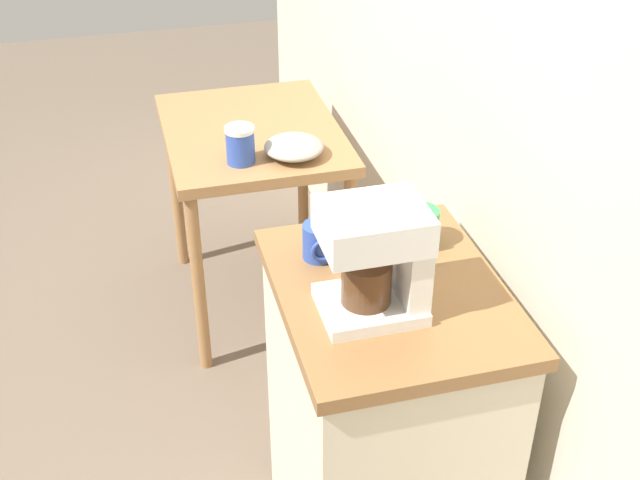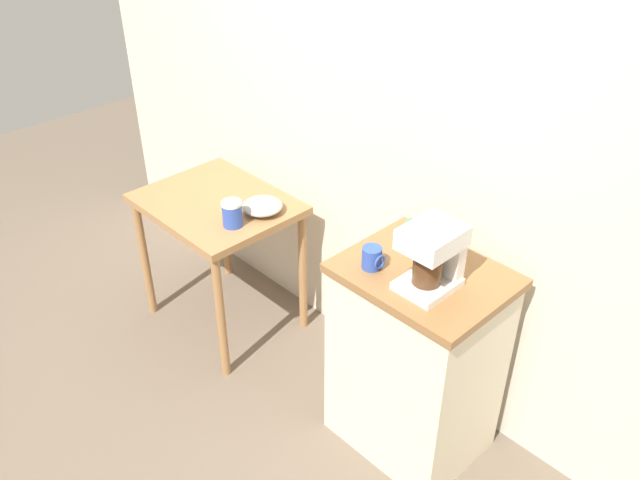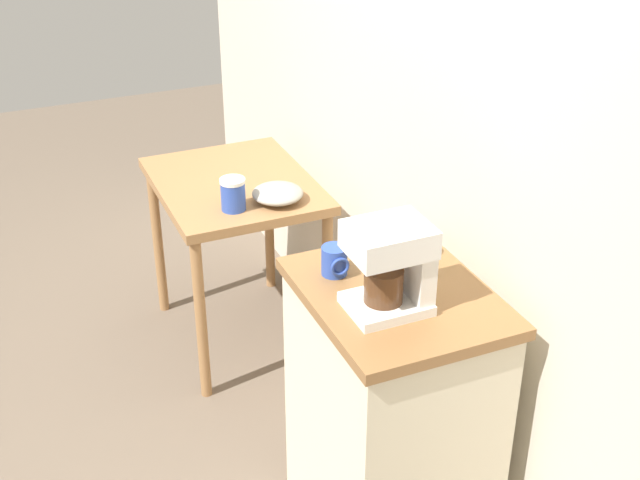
# 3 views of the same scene
# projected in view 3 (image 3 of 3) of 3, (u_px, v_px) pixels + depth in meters

# --- Properties ---
(ground_plane) EXTENTS (8.00, 8.00, 0.00)m
(ground_plane) POSITION_uv_depth(u_px,v_px,m) (299.00, 418.00, 3.41)
(ground_plane) COLOR #6B5B4C
(back_wall) EXTENTS (4.40, 0.10, 2.80)m
(back_wall) POSITION_uv_depth(u_px,v_px,m) (431.00, 65.00, 2.80)
(back_wall) COLOR beige
(back_wall) RESTS_ON ground_plane
(wooden_table) EXTENTS (0.77, 0.61, 0.76)m
(wooden_table) POSITION_uv_depth(u_px,v_px,m) (235.00, 204.00, 3.59)
(wooden_table) COLOR #9E7044
(wooden_table) RESTS_ON ground_plane
(kitchen_counter) EXTENTS (0.64, 0.51, 0.92)m
(kitchen_counter) POSITION_uv_depth(u_px,v_px,m) (391.00, 415.00, 2.72)
(kitchen_counter) COLOR beige
(kitchen_counter) RESTS_ON ground_plane
(bowl_stoneware) EXTENTS (0.20, 0.20, 0.06)m
(bowl_stoneware) POSITION_uv_depth(u_px,v_px,m) (278.00, 193.00, 3.36)
(bowl_stoneware) COLOR #9E998C
(bowl_stoneware) RESTS_ON wooden_table
(canister_enamel) EXTENTS (0.10, 0.10, 0.13)m
(canister_enamel) POSITION_uv_depth(u_px,v_px,m) (233.00, 194.00, 3.28)
(canister_enamel) COLOR #2D4CAD
(canister_enamel) RESTS_ON wooden_table
(coffee_maker) EXTENTS (0.18, 0.22, 0.26)m
(coffee_maker) POSITION_uv_depth(u_px,v_px,m) (395.00, 263.00, 2.36)
(coffee_maker) COLOR white
(coffee_maker) RESTS_ON kitchen_counter
(mug_tall_green) EXTENTS (0.09, 0.09, 0.09)m
(mug_tall_green) POSITION_uv_depth(u_px,v_px,m) (412.00, 244.00, 2.64)
(mug_tall_green) COLOR #338C4C
(mug_tall_green) RESTS_ON kitchen_counter
(mug_blue) EXTENTS (0.08, 0.08, 0.09)m
(mug_blue) POSITION_uv_depth(u_px,v_px,m) (335.00, 261.00, 2.56)
(mug_blue) COLOR #2D4CAD
(mug_blue) RESTS_ON kitchen_counter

